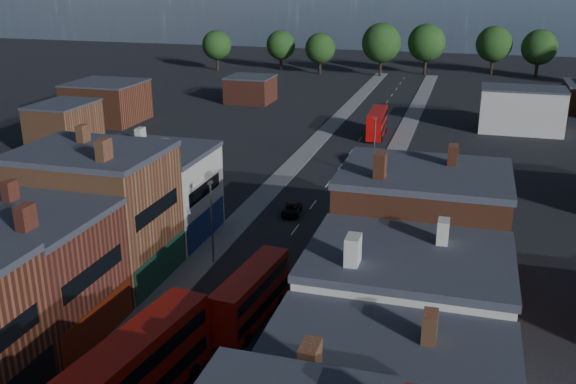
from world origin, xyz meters
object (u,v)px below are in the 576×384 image
Objects in this scene: bus_2 at (377,123)px; ped_3 at (269,365)px; bus_1 at (251,294)px; car_3 at (358,158)px; car_2 at (292,210)px; bus_0 at (139,369)px.

bus_2 is 68.11m from ped_3.
ped_3 is (3.61, -6.78, -1.25)m from bus_1.
bus_1 is 7.79m from ped_3.
ped_3 is at bearing -89.64° from bus_2.
bus_2 reaches higher than car_3.
bus_1 is at bearing 19.55° from ped_3.
ped_3 is at bearing -85.76° from car_3.
car_2 is at bearing 4.47° from ped_3.
car_2 is at bearing -98.54° from car_3.
bus_1 is 2.40× the size of car_2.
ped_3 is at bearing 45.13° from bus_0.
car_3 is at bearing 95.72° from bus_1.
bus_0 is 6.63× the size of ped_3.
ped_3 is at bearing -83.73° from car_2.
bus_1 reaches higher than ped_3.
car_3 is (0.32, 45.41, -1.65)m from bus_1.
bus_0 is at bearing -92.86° from car_3.
bus_0 is 1.24× the size of bus_1.
car_3 is (3.51, 57.36, -2.19)m from bus_0.
car_3 is at bearing -93.11° from bus_2.
bus_0 is at bearing -96.54° from car_2.
car_2 is 0.91× the size of car_3.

